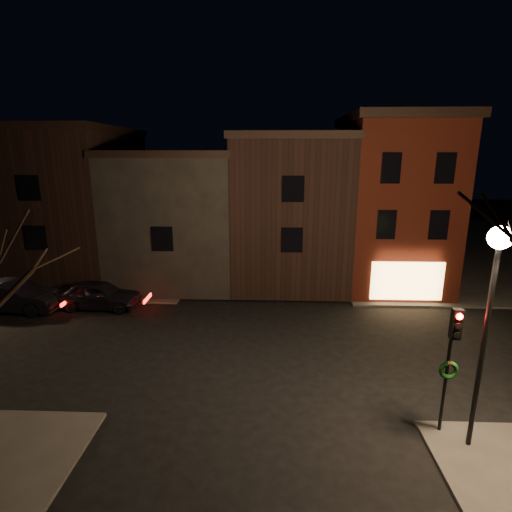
{
  "coord_description": "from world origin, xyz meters",
  "views": [
    {
      "loc": [
        0.37,
        -16.18,
        8.39
      ],
      "look_at": [
        -0.42,
        3.84,
        3.2
      ],
      "focal_mm": 28.0,
      "sensor_mm": 36.0,
      "label": 1
    }
  ],
  "objects": [
    {
      "name": "ground",
      "position": [
        0.0,
        0.0,
        0.0
      ],
      "size": [
        120.0,
        120.0,
        0.0
      ],
      "primitive_type": "plane",
      "color": "black",
      "rests_on": "ground"
    },
    {
      "name": "sidewalk_far_right",
      "position": [
        20.0,
        20.0,
        0.06
      ],
      "size": [
        30.0,
        30.0,
        0.12
      ],
      "primitive_type": "cube",
      "color": "#2D2B28",
      "rests_on": "ground"
    },
    {
      "name": "sidewalk_far_left",
      "position": [
        -20.0,
        20.0,
        0.06
      ],
      "size": [
        30.0,
        30.0,
        0.12
      ],
      "primitive_type": "cube",
      "color": "#2D2B28",
      "rests_on": "ground"
    },
    {
      "name": "corner_building",
      "position": [
        8.0,
        9.47,
        5.4
      ],
      "size": [
        6.5,
        8.5,
        10.5
      ],
      "color": "#4F180E",
      "rests_on": "ground"
    },
    {
      "name": "row_building_a",
      "position": [
        1.5,
        10.5,
        4.83
      ],
      "size": [
        7.3,
        10.3,
        9.4
      ],
      "color": "black",
      "rests_on": "ground"
    },
    {
      "name": "row_building_b",
      "position": [
        -5.75,
        10.5,
        4.33
      ],
      "size": [
        7.8,
        10.3,
        8.4
      ],
      "color": "black",
      "rests_on": "ground"
    },
    {
      "name": "row_building_c",
      "position": [
        -13.0,
        10.5,
        5.08
      ],
      "size": [
        7.3,
        10.3,
        9.9
      ],
      "color": "black",
      "rests_on": "ground"
    },
    {
      "name": "street_lamp_near",
      "position": [
        6.2,
        -6.0,
        5.18
      ],
      "size": [
        0.6,
        0.6,
        6.48
      ],
      "color": "black",
      "rests_on": "sidewalk_near_right"
    },
    {
      "name": "traffic_signal",
      "position": [
        5.6,
        -5.51,
        2.81
      ],
      "size": [
        0.58,
        0.38,
        4.05
      ],
      "color": "black",
      "rests_on": "sidewalk_near_right"
    },
    {
      "name": "parked_car_a",
      "position": [
        -9.17,
        4.3,
        0.78
      ],
      "size": [
        4.65,
        2.05,
        1.56
      ],
      "primitive_type": "imported",
      "rotation": [
        0.0,
        0.0,
        1.52
      ],
      "color": "black",
      "rests_on": "ground"
    },
    {
      "name": "parked_car_b",
      "position": [
        -13.58,
        3.67,
        0.83
      ],
      "size": [
        5.12,
        1.99,
        1.66
      ],
      "primitive_type": "imported",
      "rotation": [
        0.0,
        0.0,
        1.53
      ],
      "color": "black",
      "rests_on": "ground"
    }
  ]
}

